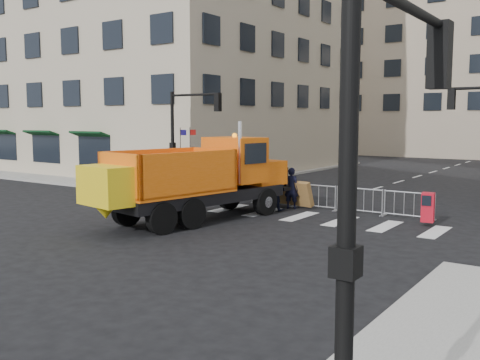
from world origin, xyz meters
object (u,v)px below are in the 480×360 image
Objects in this scene: cop_b at (275,187)px; newspaper_box at (428,207)px; plow_truck at (195,177)px; worker at (165,176)px; cop_c at (265,186)px; cop_a at (291,188)px.

cop_b is 6.48m from newspaper_box.
plow_truck reaches higher than worker.
plow_truck is 5.51× the size of cop_c.
cop_b is 1.29m from cop_c.
worker is 1.60× the size of newspaper_box.
cop_a is (1.66, 4.69, -0.80)m from plow_truck.
worker is 13.46m from newspaper_box.
cop_a is at bearing 1.52° from worker.
worker is at bearing -3.59° from cop_b.
newspaper_box is (7.49, -0.50, -0.24)m from cop_c.
cop_b reaches higher than newspaper_box.
newspaper_box is at bearing -176.26° from cop_b.
cop_b is at bearing 106.79° from cop_c.
cop_a reaches higher than newspaper_box.
cop_c is at bearing 6.86° from plow_truck.
cop_b is 1.83× the size of newspaper_box.
cop_a is 6.11m from newspaper_box.
worker reaches higher than cop_a.
cop_b is at bearing 53.88° from cop_a.
cop_b reaches higher than worker.
newspaper_box is at bearing -51.58° from plow_truck.
cop_b is at bearing -8.08° from plow_truck.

